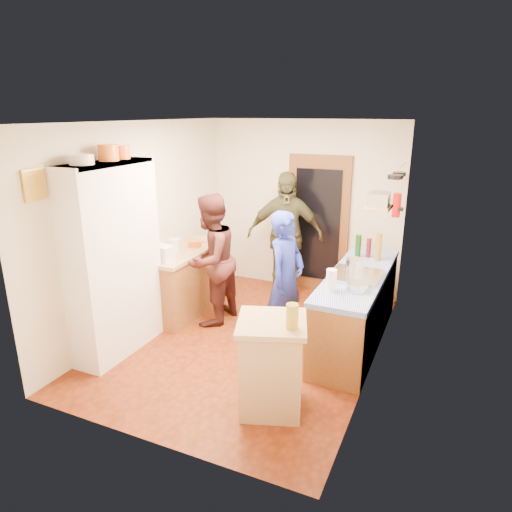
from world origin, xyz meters
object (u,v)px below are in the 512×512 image
Objects in this scene: right_counter_base at (356,310)px; person_back at (286,236)px; person_left at (215,260)px; hutch_body at (114,261)px; island_base at (271,367)px; person_hob at (287,280)px.

person_back reaches higher than right_counter_base.
right_counter_base is 1.90m from person_left.
hutch_body is at bearing -152.53° from right_counter_base.
person_back is (1.20, 2.32, -0.15)m from hutch_body.
island_base is (2.06, -0.33, -0.67)m from hutch_body.
person_back is (0.54, 1.19, 0.08)m from person_left.
right_counter_base is at bearing 98.89° from person_left.
person_back reaches higher than person_hob.
person_back is (-0.86, 2.65, 0.52)m from island_base.
person_back is at bearing 108.06° from island_base.
island_base is 1.36m from person_hob.
right_counter_base is 1.27× the size of person_left.
person_left is (0.66, 1.13, -0.24)m from hutch_body.
hutch_body is 2.56× the size of island_base.
hutch_body is 1.35× the size of person_hob.
hutch_body reaches higher than person_left.
person_back is (-1.30, 1.02, 0.53)m from right_counter_base.
island_base is at bearing -105.07° from right_counter_base.
person_left is (-1.40, 1.46, 0.43)m from island_base.
person_hob is at bearing 83.59° from person_left.
hutch_body reaches higher than person_hob.
island_base is at bearing -91.31° from person_back.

